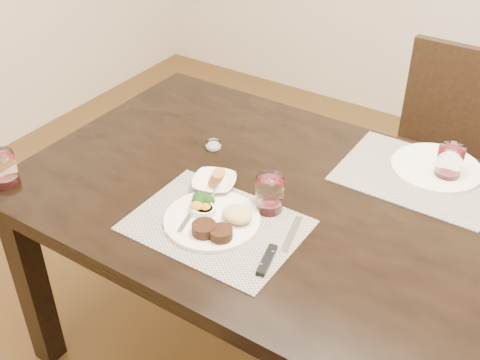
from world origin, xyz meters
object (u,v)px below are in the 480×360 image
Objects in this scene: steak_knife at (273,253)px; wine_glass_near at (269,195)px; far_plate at (436,168)px; cracker_bowl at (214,183)px; dinner_plate at (215,219)px; chair_far at (441,148)px.

wine_glass_near is (-0.11, 0.16, 0.04)m from steak_knife.
wine_glass_near is 0.39× the size of far_plate.
steak_knife is 0.65m from far_plate.
steak_knife is 1.61× the size of cracker_bowl.
steak_knife is at bearing -109.72° from far_plate.
cracker_bowl is (-0.30, 0.16, 0.01)m from steak_knife.
steak_knife is (0.20, -0.02, -0.01)m from dinner_plate.
dinner_plate reaches higher than far_plate.
far_plate is at bearing 41.32° from cracker_bowl.
wine_glass_near reaches higher than steak_knife.
steak_knife is 0.96× the size of far_plate.
steak_knife is (-0.11, -1.17, 0.26)m from chair_far.
dinner_plate is 0.96× the size of far_plate.
far_plate is (0.42, 0.59, -0.01)m from dinner_plate.
chair_far is 1.08m from wine_glass_near.
dinner_plate is at bearing -104.79° from chair_far.
dinner_plate is 1.62× the size of cracker_bowl.
far_plate is (0.33, 0.46, -0.04)m from wine_glass_near.
steak_knife is 0.34m from cracker_bowl.
dinner_plate is at bearing -125.18° from far_plate.
dinner_plate is (-0.30, -1.15, 0.27)m from chair_far.
cracker_bowl is (-0.10, 0.14, 0.00)m from dinner_plate.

